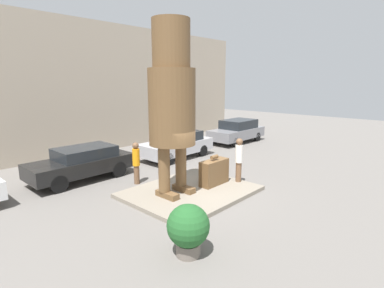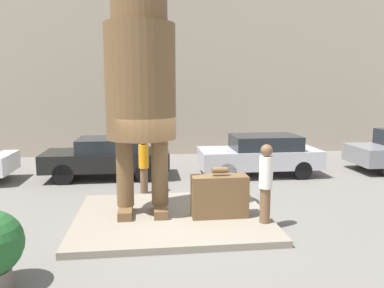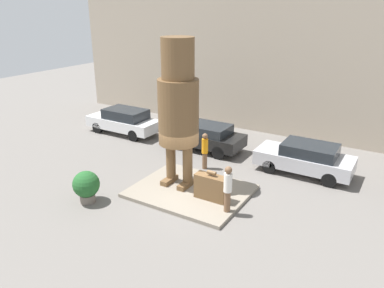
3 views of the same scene
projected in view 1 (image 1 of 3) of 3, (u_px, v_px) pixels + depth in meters
ground_plane at (191, 193)px, 11.35m from camera, size 60.00×60.00×0.00m
pedestal at (191, 192)px, 11.34m from camera, size 4.58×3.71×0.15m
building_backdrop at (70, 88)px, 16.65m from camera, size 28.00×0.60×7.59m
statue_figure at (172, 96)px, 10.25m from camera, size 1.63×1.63×6.03m
giant_suitcase at (214, 172)px, 11.84m from camera, size 1.32×0.49×1.19m
tourist at (239, 158)px, 12.08m from camera, size 0.31×0.31×1.80m
parked_car_black at (82, 162)px, 12.82m from camera, size 4.31×1.79×1.42m
parked_car_silver at (177, 144)px, 16.54m from camera, size 4.29×1.78×1.46m
parked_car_grey at (237, 131)px, 20.84m from camera, size 4.42×1.88×1.57m
planter_pot at (188, 228)px, 7.17m from camera, size 1.05×1.05×1.30m
worker_hivis at (136, 161)px, 12.25m from camera, size 0.30×0.30×1.75m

